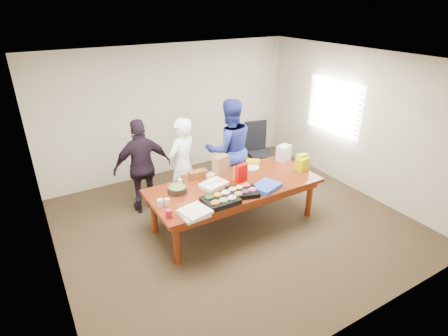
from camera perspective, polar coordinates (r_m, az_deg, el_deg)
floor at (r=6.26m, az=1.62°, el=-8.74°), size 5.50×5.00×0.02m
ceiling at (r=5.25m, az=2.00°, el=16.70°), size 5.50×5.00×0.02m
wall_back at (r=7.72m, az=-8.26°, el=8.92°), size 5.50×0.04×2.70m
wall_front at (r=3.99m, az=21.58°, el=-9.26°), size 5.50×0.04×2.70m
wall_left at (r=4.87m, az=-26.81°, el=-3.76°), size 0.04×5.00×2.70m
wall_right at (r=7.38m, az=20.32°, el=6.82°), size 0.04×5.00×2.70m
window_panel at (r=7.69m, az=16.95°, el=9.18°), size 0.03×1.40×1.10m
window_blinds at (r=7.66m, az=16.74°, el=9.15°), size 0.04×1.36×1.00m
conference_table at (r=6.05m, az=1.67°, el=-5.72°), size 2.80×1.20×0.75m
office_chair at (r=7.58m, az=5.82°, el=2.47°), size 0.69×0.69×1.14m
person_center at (r=6.28m, az=-6.57°, el=0.35°), size 0.74×0.63×1.72m
person_right at (r=6.70m, az=0.87°, el=3.01°), size 1.06×0.90×1.90m
person_left at (r=6.38m, az=-12.73°, el=0.19°), size 1.03×0.49×1.71m
veggie_tray at (r=5.34m, az=-0.55°, el=-5.15°), size 0.51×0.40×0.08m
fruit_tray at (r=5.57m, az=2.92°, el=-3.82°), size 0.55×0.48×0.07m
sheet_cake at (r=5.78m, az=-1.61°, el=-2.67°), size 0.47×0.40×0.07m
salad_bowl at (r=5.65m, az=-7.40°, el=-3.38°), size 0.38×0.38×0.10m
chip_bag_blue at (r=5.77m, az=6.72°, el=-2.92°), size 0.51×0.44×0.06m
chip_bag_red at (r=5.90m, az=2.75°, el=-0.83°), size 0.22×0.12×0.30m
chip_bag_yellow at (r=6.45m, az=12.12°, el=0.94°), size 0.20×0.12×0.29m
chip_bag_orange at (r=5.94m, az=2.31°, el=-0.87°), size 0.17×0.10×0.25m
mayo_jar at (r=6.17m, az=0.20°, el=-0.42°), size 0.09×0.09×0.13m
mustard_bottle at (r=6.24m, az=-0.08°, el=0.08°), size 0.06×0.06×0.17m
dressing_bottle at (r=5.84m, az=-6.52°, el=-1.80°), size 0.07×0.07×0.20m
ranch_bottle at (r=5.67m, az=-6.94°, el=-2.67°), size 0.08×0.08×0.20m
banana_bunch at (r=6.57m, az=4.62°, el=0.93°), size 0.28×0.26×0.08m
bread_loaf at (r=6.07m, az=-4.16°, el=-0.99°), size 0.31×0.14×0.13m
kraft_bag at (r=6.10m, az=-0.50°, el=0.39°), size 0.30×0.21×0.35m
red_cup at (r=5.05m, az=-8.70°, el=-7.15°), size 0.11×0.11×0.12m
clear_cup_a at (r=5.33m, az=-8.96°, el=-5.36°), size 0.09×0.09×0.11m
clear_cup_b at (r=5.31m, az=-10.06°, el=-5.49°), size 0.11×0.11×0.12m
pizza_box_lower at (r=5.08m, az=-4.86°, el=-7.21°), size 0.40×0.40×0.04m
pizza_box_upper at (r=5.05m, az=-4.58°, el=-6.85°), size 0.43×0.43×0.04m
plate_a at (r=6.45m, az=4.33°, el=0.11°), size 0.29×0.29×0.02m
plate_b at (r=6.56m, az=3.80°, el=0.57°), size 0.27×0.27×0.01m
dip_bowl_a at (r=6.29m, az=3.28°, el=-0.31°), size 0.17×0.17×0.05m
dip_bowl_b at (r=6.08m, az=-2.12°, el=-1.20°), size 0.17×0.17×0.07m
grocery_bag_white at (r=6.78m, az=9.43°, el=2.37°), size 0.31×0.27×0.28m
grocery_bag_yellow at (r=6.44m, az=12.26°, el=0.61°), size 0.26×0.20×0.23m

